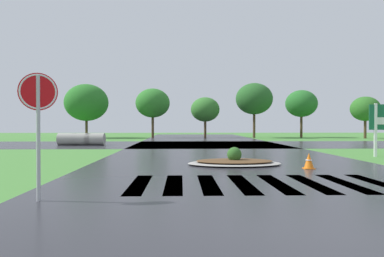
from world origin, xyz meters
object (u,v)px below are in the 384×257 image
at_px(stop_sign, 38,106).
at_px(median_island, 234,162).
at_px(drainage_pipe_stack, 81,139).
at_px(traffic_cone, 309,161).

relative_size(stop_sign, median_island, 0.73).
xyz_separation_m(stop_sign, median_island, (4.93, 6.49, -1.81)).
bearing_deg(drainage_pipe_stack, stop_sign, -77.32).
distance_m(stop_sign, drainage_pipe_stack, 20.23).
distance_m(median_island, drainage_pipe_stack, 16.18).
height_order(drainage_pipe_stack, traffic_cone, drainage_pipe_stack).
bearing_deg(median_island, traffic_cone, -29.29).
bearing_deg(traffic_cone, median_island, 150.71).
distance_m(median_island, traffic_cone, 2.77).
xyz_separation_m(stop_sign, traffic_cone, (7.34, 5.14, -1.67)).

